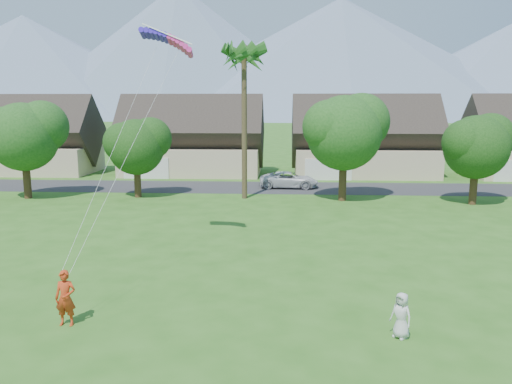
# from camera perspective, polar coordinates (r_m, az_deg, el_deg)

# --- Properties ---
(street) EXTENTS (90.00, 7.00, 0.01)m
(street) POSITION_cam_1_polar(r_m,az_deg,el_deg) (46.81, 1.66, 0.51)
(street) COLOR #2D2D30
(street) RESTS_ON ground
(kite_flyer) EXTENTS (0.74, 0.49, 2.01)m
(kite_flyer) POSITION_cam_1_polar(r_m,az_deg,el_deg) (19.10, -20.94, -11.26)
(kite_flyer) COLOR red
(kite_flyer) RESTS_ON ground
(watcher) EXTENTS (0.89, 0.90, 1.57)m
(watcher) POSITION_cam_1_polar(r_m,az_deg,el_deg) (17.76, 16.26, -13.38)
(watcher) COLOR silver
(watcher) RESTS_ON ground
(parked_car) EXTENTS (5.49, 2.65, 1.51)m
(parked_car) POSITION_cam_1_polar(r_m,az_deg,el_deg) (46.68, 3.78, 1.40)
(parked_car) COLOR silver
(parked_car) RESTS_ON ground
(mountain_ridge) EXTENTS (540.00, 240.00, 70.00)m
(mountain_ridge) POSITION_cam_1_polar(r_m,az_deg,el_deg) (273.15, 5.32, 14.44)
(mountain_ridge) COLOR slate
(mountain_ridge) RESTS_ON ground
(houses_row) EXTENTS (72.75, 8.19, 8.86)m
(houses_row) POSITION_cam_1_polar(r_m,az_deg,el_deg) (55.32, 2.46, 5.56)
(houses_row) COLOR beige
(houses_row) RESTS_ON ground
(tree_row) EXTENTS (62.27, 6.67, 8.45)m
(tree_row) POSITION_cam_1_polar(r_m,az_deg,el_deg) (40.25, -0.18, 5.97)
(tree_row) COLOR #47301C
(tree_row) RESTS_ON ground
(fan_palm) EXTENTS (3.00, 3.00, 13.80)m
(fan_palm) POSITION_cam_1_polar(r_m,az_deg,el_deg) (40.99, -1.38, 15.72)
(fan_palm) COLOR #4C3D26
(fan_palm) RESTS_ON ground
(parafoil_kite) EXTENTS (2.74, 1.03, 0.50)m
(parafoil_kite) POSITION_cam_1_polar(r_m,az_deg,el_deg) (26.21, -10.01, 16.88)
(parafoil_kite) COLOR #351AC9
(parafoil_kite) RESTS_ON ground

